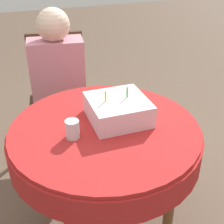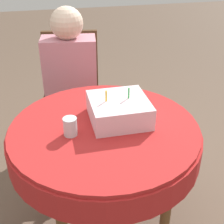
% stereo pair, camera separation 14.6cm
% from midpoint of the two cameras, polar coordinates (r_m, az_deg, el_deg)
% --- Properties ---
extents(dining_table, '(0.92, 0.92, 0.72)m').
position_cam_midpoint_polar(dining_table, '(1.53, 1.34, -5.54)').
color(dining_table, '#B22323').
rests_on(dining_table, ground_plane).
extents(chair, '(0.49, 0.49, 0.91)m').
position_cam_midpoint_polar(chair, '(2.29, -5.47, 3.50)').
color(chair, '#4C331E').
rests_on(chair, ground_plane).
extents(person, '(0.38, 0.32, 1.12)m').
position_cam_midpoint_polar(person, '(2.13, -5.70, 6.81)').
color(person, beige).
rests_on(person, ground_plane).
extents(birthday_cake, '(0.28, 0.28, 0.16)m').
position_cam_midpoint_polar(birthday_cake, '(1.50, 4.06, 0.34)').
color(birthday_cake, silver).
rests_on(birthday_cake, dining_table).
extents(drinking_glass, '(0.06, 0.06, 0.09)m').
position_cam_midpoint_polar(drinking_glass, '(1.40, -4.70, -2.76)').
color(drinking_glass, silver).
rests_on(drinking_glass, dining_table).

